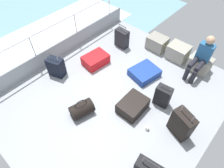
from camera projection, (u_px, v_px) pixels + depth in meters
ground_plane at (117, 96)px, 4.76m from camera, size 4.40×5.20×0.06m
gunwale_port at (59, 49)px, 5.51m from camera, size 0.06×5.20×0.45m
railing_port at (55, 33)px, 5.09m from camera, size 0.04×4.20×1.02m
sea_wake at (36, 44)px, 6.57m from camera, size 12.00×12.00×0.01m
cargo_crate_0 at (157, 43)px, 5.74m from camera, size 0.57×0.43×0.39m
cargo_crate_1 at (178, 52)px, 5.46m from camera, size 0.59×0.47×0.42m
cargo_crate_2 at (200, 64)px, 5.16m from camera, size 0.59×0.43×0.40m
passenger_seated at (202, 57)px, 4.78m from camera, size 0.34×0.66×1.10m
suitcase_0 at (122, 38)px, 5.76m from camera, size 0.41×0.23×0.70m
suitcase_1 at (144, 73)px, 5.09m from camera, size 0.71×0.79×0.20m
suitcase_2 at (96, 60)px, 5.37m from camera, size 0.55×0.72×0.27m
suitcase_3 at (163, 96)px, 4.38m from camera, size 0.37×0.25×0.64m
suitcase_4 at (133, 106)px, 4.37m from camera, size 0.51×0.66×0.28m
suitcase_6 at (56, 67)px, 5.00m from camera, size 0.46×0.37×0.67m
suitcase_7 at (181, 124)px, 3.87m from camera, size 0.50×0.37×0.81m
duffel_bag at (82, 109)px, 4.28m from camera, size 0.45×0.57×0.48m
paper_cup at (147, 128)px, 4.11m from camera, size 0.08×0.08×0.10m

